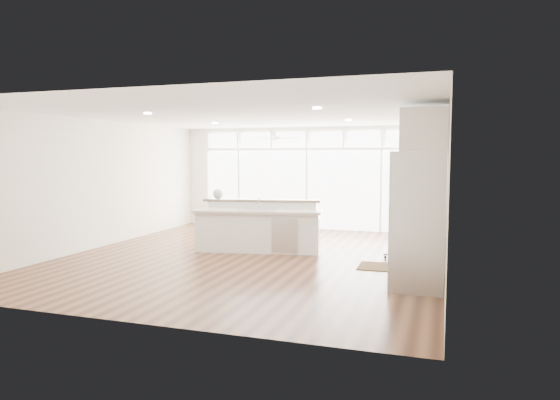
% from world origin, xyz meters
% --- Properties ---
extents(floor, '(7.00, 8.00, 0.02)m').
position_xyz_m(floor, '(0.00, 0.00, -0.01)').
color(floor, '#412214').
rests_on(floor, ground).
extents(ceiling, '(7.00, 8.00, 0.02)m').
position_xyz_m(ceiling, '(0.00, 0.00, 2.70)').
color(ceiling, white).
rests_on(ceiling, wall_back).
extents(wall_back, '(7.00, 0.04, 2.70)m').
position_xyz_m(wall_back, '(0.00, 4.00, 1.35)').
color(wall_back, white).
rests_on(wall_back, floor).
extents(wall_front, '(7.00, 0.04, 2.70)m').
position_xyz_m(wall_front, '(0.00, -4.00, 1.35)').
color(wall_front, white).
rests_on(wall_front, floor).
extents(wall_left, '(0.04, 8.00, 2.70)m').
position_xyz_m(wall_left, '(-3.50, 0.00, 1.35)').
color(wall_left, white).
rests_on(wall_left, floor).
extents(wall_right, '(0.04, 8.00, 2.70)m').
position_xyz_m(wall_right, '(3.50, 0.00, 1.35)').
color(wall_right, white).
rests_on(wall_right, floor).
extents(glass_wall, '(5.80, 0.06, 2.08)m').
position_xyz_m(glass_wall, '(0.00, 3.94, 1.05)').
color(glass_wall, white).
rests_on(glass_wall, wall_back).
extents(transom_row, '(5.90, 0.06, 0.40)m').
position_xyz_m(transom_row, '(0.00, 3.94, 2.38)').
color(transom_row, white).
rests_on(transom_row, wall_back).
extents(desk_window, '(0.04, 0.85, 0.85)m').
position_xyz_m(desk_window, '(3.46, 0.30, 1.55)').
color(desk_window, white).
rests_on(desk_window, wall_right).
extents(ceiling_fan, '(1.16, 1.16, 0.32)m').
position_xyz_m(ceiling_fan, '(-0.50, 2.80, 2.48)').
color(ceiling_fan, white).
rests_on(ceiling_fan, ceiling).
extents(recessed_lights, '(3.40, 3.00, 0.02)m').
position_xyz_m(recessed_lights, '(0.00, 0.20, 2.68)').
color(recessed_lights, white).
rests_on(recessed_lights, ceiling).
extents(oven_cabinet, '(0.64, 1.20, 2.50)m').
position_xyz_m(oven_cabinet, '(3.17, 1.80, 1.25)').
color(oven_cabinet, white).
rests_on(oven_cabinet, floor).
extents(desk_nook, '(0.72, 1.30, 0.76)m').
position_xyz_m(desk_nook, '(3.13, 0.30, 0.38)').
color(desk_nook, white).
rests_on(desk_nook, floor).
extents(upper_cabinets, '(0.64, 1.30, 0.64)m').
position_xyz_m(upper_cabinets, '(3.17, 0.30, 2.35)').
color(upper_cabinets, white).
rests_on(upper_cabinets, wall_right).
extents(refrigerator, '(0.76, 0.90, 2.00)m').
position_xyz_m(refrigerator, '(3.11, -1.35, 1.00)').
color(refrigerator, '#B7B7BC').
rests_on(refrigerator, floor).
extents(fridge_cabinet, '(0.64, 0.90, 0.60)m').
position_xyz_m(fridge_cabinet, '(3.17, -1.35, 2.30)').
color(fridge_cabinet, white).
rests_on(fridge_cabinet, wall_right).
extents(framed_photos, '(0.06, 0.22, 0.80)m').
position_xyz_m(framed_photos, '(3.46, 0.92, 1.40)').
color(framed_photos, black).
rests_on(framed_photos, wall_right).
extents(kitchen_island, '(2.72, 1.41, 1.03)m').
position_xyz_m(kitchen_island, '(-0.12, 0.59, 0.51)').
color(kitchen_island, white).
rests_on(kitchen_island, floor).
extents(rug, '(1.01, 0.74, 0.01)m').
position_xyz_m(rug, '(2.55, -0.12, 0.01)').
color(rug, '#332110').
rests_on(rug, floor).
extents(office_chair, '(0.56, 0.52, 1.05)m').
position_xyz_m(office_chair, '(2.73, 0.67, 0.52)').
color(office_chair, black).
rests_on(office_chair, floor).
extents(fishbowl, '(0.25, 0.25, 0.22)m').
position_xyz_m(fishbowl, '(-1.12, 0.82, 1.14)').
color(fishbowl, silver).
rests_on(fishbowl, kitchen_island).
extents(monitor, '(0.17, 0.52, 0.42)m').
position_xyz_m(monitor, '(3.05, 0.30, 0.97)').
color(monitor, black).
rests_on(monitor, desk_nook).
extents(keyboard, '(0.13, 0.31, 0.01)m').
position_xyz_m(keyboard, '(2.88, 0.30, 0.77)').
color(keyboard, white).
rests_on(keyboard, desk_nook).
extents(potted_plant, '(0.32, 0.35, 0.25)m').
position_xyz_m(potted_plant, '(3.17, 1.80, 2.63)').
color(potted_plant, '#295022').
rests_on(potted_plant, oven_cabinet).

